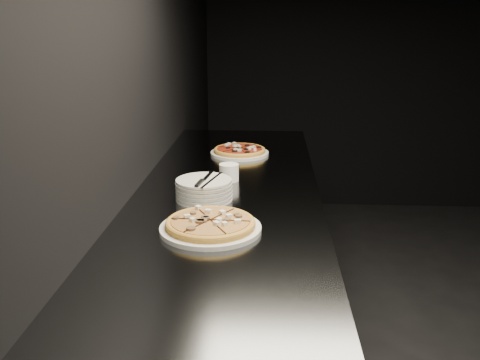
# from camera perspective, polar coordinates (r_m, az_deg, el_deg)

# --- Properties ---
(wall_left) EXTENTS (0.02, 5.00, 2.80)m
(wall_left) POSITION_cam_1_polar(r_m,az_deg,el_deg) (2.12, -11.67, 11.44)
(wall_left) COLOR black
(wall_left) RESTS_ON floor
(counter) EXTENTS (0.74, 2.44, 0.92)m
(counter) POSITION_cam_1_polar(r_m,az_deg,el_deg) (2.34, -1.29, -11.93)
(counter) COLOR #56595D
(counter) RESTS_ON floor
(pizza_mushroom) EXTENTS (0.33, 0.33, 0.04)m
(pizza_mushroom) POSITION_cam_1_polar(r_m,az_deg,el_deg) (1.76, -3.17, -4.80)
(pizza_mushroom) COLOR silver
(pizza_mushroom) RESTS_ON counter
(pizza_tomato) EXTENTS (0.31, 0.31, 0.03)m
(pizza_tomato) POSITION_cam_1_polar(r_m,az_deg,el_deg) (2.73, -0.04, 3.11)
(pizza_tomato) COLOR silver
(pizza_tomato) RESTS_ON counter
(plate_stack) EXTENTS (0.21, 0.21, 0.08)m
(plate_stack) POSITION_cam_1_polar(r_m,az_deg,el_deg) (2.05, -3.86, -1.01)
(plate_stack) COLOR silver
(plate_stack) RESTS_ON counter
(cutlery) EXTENTS (0.11, 0.22, 0.01)m
(cutlery) POSITION_cam_1_polar(r_m,az_deg,el_deg) (2.02, -3.70, -0.00)
(cutlery) COLOR silver
(cutlery) RESTS_ON plate_stack
(ramekin) EXTENTS (0.08, 0.08, 0.07)m
(ramekin) POSITION_cam_1_polar(r_m,az_deg,el_deg) (2.29, -1.18, 0.88)
(ramekin) COLOR white
(ramekin) RESTS_ON counter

